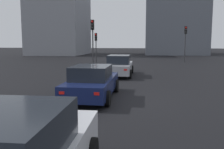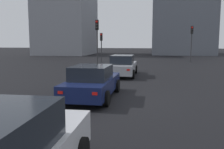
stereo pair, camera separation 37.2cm
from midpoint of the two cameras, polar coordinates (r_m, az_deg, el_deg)
ground_plane at (r=11.40m, az=5.35°, el=-6.23°), size 160.00×160.00×0.20m
car_silver_right_lead at (r=19.08m, az=2.94°, el=1.95°), size 4.81×2.04×1.55m
car_navy_right_second at (r=11.65m, az=-3.50°, el=-1.74°), size 4.76×2.06×1.50m
traffic_light_near_left at (r=23.46m, az=-2.90°, el=9.01°), size 0.32×0.29×4.48m
traffic_light_near_right at (r=30.53m, az=-2.06°, el=7.42°), size 0.32×0.29×3.51m
traffic_light_far_left at (r=32.36m, az=17.71°, el=8.10°), size 0.32×0.29×4.34m
building_facade_left at (r=53.02m, az=15.57°, el=11.55°), size 12.70×11.29×13.11m
building_facade_center at (r=50.93m, az=-9.94°, el=13.33°), size 12.00×9.50×15.67m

